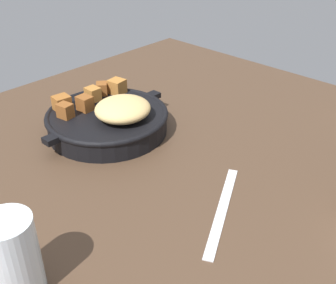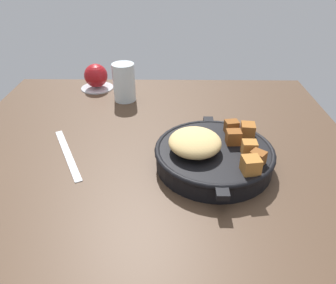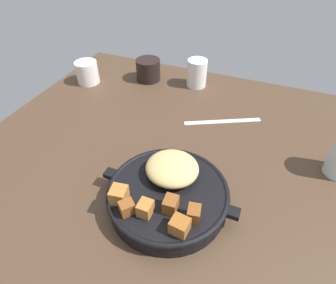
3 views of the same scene
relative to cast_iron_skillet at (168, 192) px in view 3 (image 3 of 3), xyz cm
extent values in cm
cube|color=#473323|center=(-2.63, 13.00, -4.42)|extent=(108.07, 97.05, 2.40)
cylinder|color=black|center=(0.10, -0.31, -1.01)|extent=(24.89, 24.89, 4.42)
torus|color=black|center=(0.10, -0.31, 0.85)|extent=(25.59, 25.59, 1.20)
cube|color=black|center=(13.76, -0.31, 0.54)|extent=(2.64, 2.40, 1.20)
cube|color=black|center=(-13.55, -0.31, 0.54)|extent=(2.64, 2.40, 1.20)
ellipsoid|color=tan|center=(-0.66, 3.97, 3.26)|extent=(11.45, 11.01, 4.11)
cube|color=brown|center=(-5.09, -8.18, 2.56)|extent=(3.57, 3.61, 2.73)
cube|color=#A86B2D|center=(-7.91, -6.20, 2.79)|extent=(3.62, 3.72, 3.17)
cube|color=brown|center=(2.37, -4.53, 2.73)|extent=(2.75, 3.21, 3.07)
cube|color=#935623|center=(5.54, -8.22, 2.72)|extent=(3.56, 3.37, 3.03)
cube|color=brown|center=(7.08, -4.81, 2.67)|extent=(2.85, 3.31, 2.94)
cube|color=#A86B2D|center=(-1.76, -7.11, 2.68)|extent=(2.62, 2.98, 2.95)
cube|color=silver|center=(4.10, 32.87, -3.04)|extent=(21.05, 11.71, 0.36)
cylinder|color=black|center=(-26.96, 48.06, 0.52)|extent=(8.49, 8.49, 7.49)
cylinder|color=white|center=(-9.70, 50.42, 1.44)|extent=(6.70, 6.70, 9.33)
cylinder|color=silver|center=(-45.87, 38.21, 0.60)|extent=(7.59, 7.59, 7.64)
camera|label=1|loc=(48.07, 62.25, 40.99)|focal=44.92mm
camera|label=2|loc=(-57.82, 8.77, 38.92)|focal=34.76mm
camera|label=3|loc=(14.07, -34.98, 46.88)|focal=30.17mm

